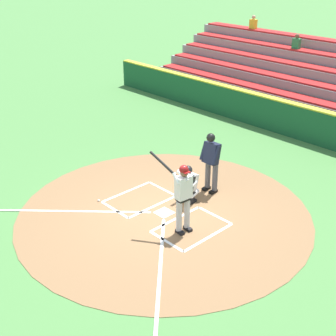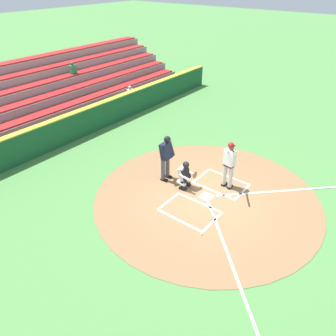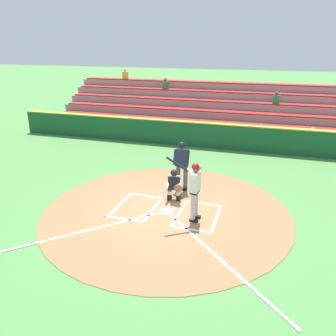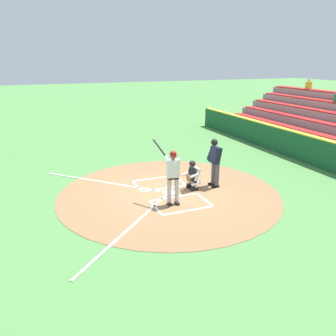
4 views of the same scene
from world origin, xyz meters
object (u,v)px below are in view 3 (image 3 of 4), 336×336
plate_umpire (182,162)px  baseball (104,216)px  batter (194,187)px  catcher (174,184)px

plate_umpire → baseball: 3.46m
batter → baseball: batter is taller
batter → plate_umpire: (0.96, -2.12, -0.02)m
batter → baseball: bearing=13.7°
baseball → plate_umpire: bearing=-122.4°
batter → catcher: batter is taller
batter → plate_umpire: size_ratio=1.14×
batter → plate_umpire: batter is taller
catcher → plate_umpire: bearing=-91.0°
catcher → plate_umpire: size_ratio=0.61×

